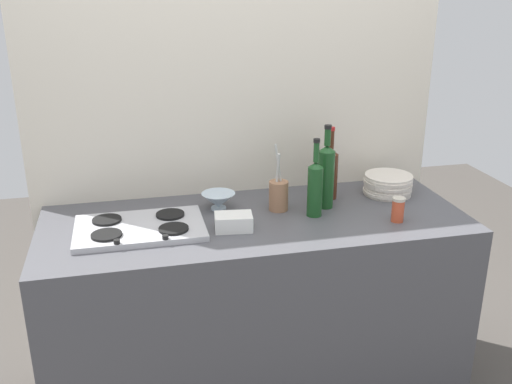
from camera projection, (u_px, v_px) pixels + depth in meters
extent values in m
cube|color=#4C4C51|center=(256.00, 310.00, 2.61)|extent=(1.80, 0.70, 0.90)
cube|color=beige|center=(238.00, 151.00, 2.73)|extent=(1.90, 0.06, 2.17)
cube|color=#B2B2B7|center=(140.00, 228.00, 2.33)|extent=(0.52, 0.33, 0.02)
cylinder|color=black|center=(107.00, 235.00, 2.22)|extent=(0.12, 0.12, 0.01)
cylinder|color=black|center=(174.00, 229.00, 2.28)|extent=(0.12, 0.12, 0.01)
cylinder|color=black|center=(107.00, 220.00, 2.36)|extent=(0.12, 0.12, 0.01)
cylinder|color=black|center=(170.00, 214.00, 2.42)|extent=(0.12, 0.12, 0.01)
cylinder|color=black|center=(117.00, 242.00, 2.16)|extent=(0.02, 0.02, 0.02)
cylinder|color=black|center=(165.00, 237.00, 2.20)|extent=(0.02, 0.02, 0.02)
cylinder|color=silver|center=(387.00, 193.00, 2.73)|extent=(0.22, 0.22, 0.01)
cylinder|color=silver|center=(387.00, 191.00, 2.72)|extent=(0.22, 0.22, 0.01)
cylinder|color=silver|center=(388.00, 188.00, 2.71)|extent=(0.22, 0.22, 0.01)
cylinder|color=silver|center=(388.00, 186.00, 2.71)|extent=(0.22, 0.22, 0.01)
cylinder|color=silver|center=(388.00, 184.00, 2.70)|extent=(0.22, 0.22, 0.01)
cylinder|color=silver|center=(388.00, 181.00, 2.70)|extent=(0.22, 0.22, 0.01)
cylinder|color=silver|center=(389.00, 179.00, 2.69)|extent=(0.22, 0.22, 0.01)
cylinder|color=silver|center=(389.00, 176.00, 2.69)|extent=(0.22, 0.22, 0.01)
cylinder|color=#19471E|center=(326.00, 179.00, 2.53)|extent=(0.07, 0.07, 0.26)
cone|color=#19471E|center=(327.00, 148.00, 2.48)|extent=(0.07, 0.07, 0.03)
cylinder|color=#19471E|center=(328.00, 137.00, 2.46)|extent=(0.03, 0.03, 0.07)
cylinder|color=black|center=(328.00, 127.00, 2.45)|extent=(0.03, 0.03, 0.02)
cylinder|color=#472314|center=(330.00, 176.00, 2.64)|extent=(0.07, 0.07, 0.21)
cone|color=#472314|center=(331.00, 152.00, 2.60)|extent=(0.07, 0.07, 0.02)
cylinder|color=#472314|center=(332.00, 140.00, 2.58)|extent=(0.02, 0.02, 0.09)
cylinder|color=#B21E1E|center=(332.00, 129.00, 2.56)|extent=(0.02, 0.02, 0.02)
cylinder|color=#19471E|center=(315.00, 192.00, 2.44)|extent=(0.07, 0.07, 0.22)
cone|color=#19471E|center=(316.00, 165.00, 2.40)|extent=(0.07, 0.07, 0.02)
cylinder|color=#19471E|center=(316.00, 152.00, 2.38)|extent=(0.02, 0.02, 0.08)
cylinder|color=black|center=(317.00, 141.00, 2.37)|extent=(0.03, 0.03, 0.02)
cylinder|color=silver|center=(219.00, 208.00, 2.55)|extent=(0.07, 0.07, 0.01)
cone|color=silver|center=(218.00, 200.00, 2.53)|extent=(0.15, 0.15, 0.06)
cube|color=white|center=(234.00, 222.00, 2.33)|extent=(0.16, 0.12, 0.07)
cylinder|color=#996B4C|center=(279.00, 196.00, 2.52)|extent=(0.08, 0.08, 0.13)
cylinder|color=#B7B7B2|center=(279.00, 171.00, 2.49)|extent=(0.04, 0.03, 0.24)
cylinder|color=#B7B7B2|center=(277.00, 176.00, 2.48)|extent=(0.02, 0.03, 0.20)
cylinder|color=#C64C2D|center=(398.00, 211.00, 2.41)|extent=(0.05, 0.05, 0.09)
cylinder|color=beige|center=(399.00, 199.00, 2.39)|extent=(0.05, 0.05, 0.01)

